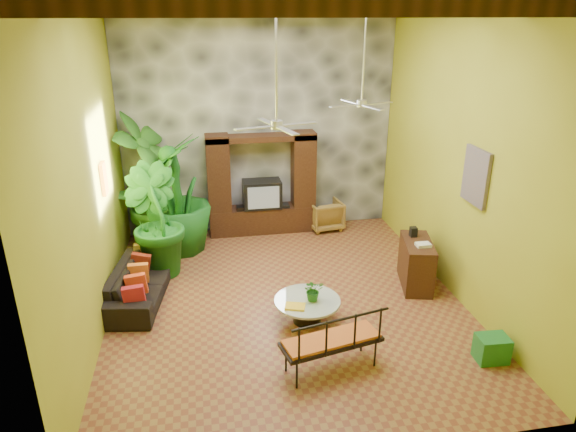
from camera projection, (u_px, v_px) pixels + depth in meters
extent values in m
plane|color=brown|center=(286.00, 300.00, 9.04)|extent=(7.00, 7.00, 0.00)
cube|color=#9B9723|center=(258.00, 121.00, 11.32)|extent=(6.00, 0.02, 5.00)
cube|color=#9B9723|center=(87.00, 173.00, 7.63)|extent=(0.02, 7.00, 5.00)
cube|color=#9B9723|center=(461.00, 155.00, 8.61)|extent=(0.02, 7.00, 5.00)
cube|color=#383A40|center=(259.00, 121.00, 11.26)|extent=(5.98, 0.10, 4.98)
cube|color=#391D12|center=(332.00, 5.00, 4.90)|extent=(5.95, 0.16, 0.22)
cube|color=#391D12|center=(304.00, 7.00, 6.09)|extent=(5.95, 0.16, 0.22)
cube|color=#391D12|center=(285.00, 8.00, 7.28)|extent=(5.95, 0.16, 0.22)
cube|color=#391D12|center=(272.00, 9.00, 8.47)|extent=(5.95, 0.16, 0.22)
cube|color=#391D12|center=(262.00, 9.00, 9.66)|extent=(5.95, 0.16, 0.22)
cube|color=black|center=(262.00, 219.00, 11.80)|extent=(2.40, 0.50, 0.60)
cube|color=black|center=(219.00, 180.00, 11.28)|extent=(0.50, 0.48, 2.00)
cube|color=black|center=(303.00, 175.00, 11.59)|extent=(0.50, 0.48, 2.00)
cube|color=black|center=(261.00, 138.00, 11.10)|extent=(2.40, 0.48, 0.12)
cube|color=black|center=(262.00, 194.00, 11.55)|extent=(0.85, 0.52, 0.62)
cube|color=#8C99A8|center=(264.00, 198.00, 11.31)|extent=(0.70, 0.02, 0.50)
cylinder|color=silver|center=(276.00, 60.00, 7.13)|extent=(0.04, 0.04, 1.80)
cylinder|color=silver|center=(277.00, 125.00, 7.46)|extent=(0.18, 0.18, 0.12)
cube|color=silver|center=(299.00, 124.00, 7.61)|extent=(0.58, 0.26, 0.01)
cube|color=silver|center=(267.00, 122.00, 7.77)|extent=(0.26, 0.58, 0.01)
cube|color=silver|center=(254.00, 128.00, 7.32)|extent=(0.58, 0.26, 0.01)
cube|color=silver|center=(287.00, 131.00, 7.16)|extent=(0.26, 0.58, 0.01)
cylinder|color=silver|center=(364.00, 51.00, 8.89)|extent=(0.04, 0.04, 1.80)
cylinder|color=silver|center=(362.00, 103.00, 9.22)|extent=(0.18, 0.18, 0.12)
cube|color=silver|center=(378.00, 103.00, 9.37)|extent=(0.58, 0.26, 0.01)
cube|color=silver|center=(351.00, 102.00, 9.53)|extent=(0.26, 0.58, 0.01)
cube|color=silver|center=(344.00, 106.00, 9.08)|extent=(0.58, 0.26, 0.01)
cube|color=silver|center=(373.00, 108.00, 8.92)|extent=(0.26, 0.58, 0.01)
cube|color=gold|center=(104.00, 178.00, 8.69)|extent=(0.06, 0.32, 0.55)
cube|color=#2B669F|center=(476.00, 177.00, 8.12)|extent=(0.06, 0.70, 0.90)
imported|color=black|center=(140.00, 283.00, 8.99)|extent=(1.14, 2.21, 0.62)
imported|color=brown|center=(325.00, 215.00, 11.94)|extent=(0.83, 0.85, 0.68)
imported|color=#2A671B|center=(147.00, 181.00, 10.71)|extent=(1.62, 1.82, 2.88)
imported|color=#19611D|center=(154.00, 221.00, 9.62)|extent=(1.52, 1.49, 2.15)
imported|color=#175718|center=(177.00, 195.00, 10.53)|extent=(1.57, 1.57, 2.47)
cylinder|color=black|center=(307.00, 311.00, 8.36)|extent=(0.45, 0.45, 0.36)
cylinder|color=silver|center=(307.00, 301.00, 8.29)|extent=(1.07, 1.07, 0.04)
imported|color=#216019|center=(313.00, 290.00, 8.21)|extent=(0.34, 0.30, 0.36)
cube|color=gold|center=(295.00, 306.00, 8.06)|extent=(0.36, 0.30, 0.03)
cube|color=black|center=(331.00, 342.00, 7.14)|extent=(1.50, 0.77, 0.06)
cube|color=#C45C22|center=(331.00, 339.00, 7.12)|extent=(1.42, 0.71, 0.06)
cube|color=black|center=(337.00, 336.00, 6.80)|extent=(1.40, 0.35, 0.54)
cube|color=#351911|center=(416.00, 263.00, 9.40)|extent=(0.73, 1.18, 0.87)
cube|color=#1C691E|center=(492.00, 348.00, 7.42)|extent=(0.46, 0.36, 0.39)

